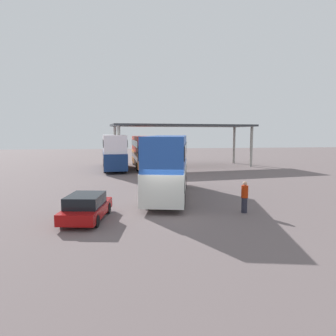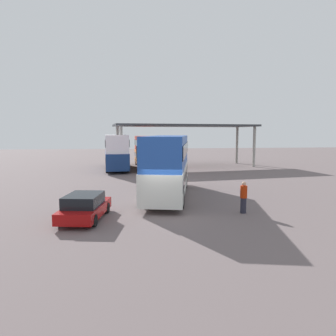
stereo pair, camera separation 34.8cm
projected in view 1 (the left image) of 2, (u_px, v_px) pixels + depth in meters
ground_plane at (166, 213)px, 16.48m from camera, size 140.00×140.00×0.00m
double_decker_main at (168, 163)px, 20.65m from camera, size 4.58×10.42×4.23m
parked_hatchback at (86, 207)px, 15.09m from camera, size 2.41×4.16×1.35m
double_decker_near_canopy at (114, 150)px, 36.54m from camera, size 3.40×11.03×4.19m
double_decker_mid_row at (144, 150)px, 38.24m from camera, size 2.87×11.61×4.01m
depot_canopy at (183, 127)px, 38.89m from camera, size 19.16×8.28×5.53m
pedestrian_waiting at (245, 197)px, 16.49m from camera, size 0.38×0.38×1.77m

